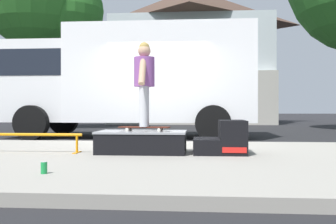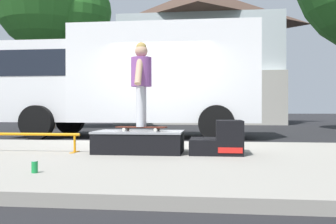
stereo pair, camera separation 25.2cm
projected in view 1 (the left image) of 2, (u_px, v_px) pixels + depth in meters
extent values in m
plane|color=black|center=(152.00, 144.00, 8.43)|extent=(140.00, 140.00, 0.00)
cube|color=gray|center=(127.00, 159.00, 5.44)|extent=(50.00, 5.00, 0.12)
cube|color=black|center=(142.00, 142.00, 5.77)|extent=(1.33, 0.77, 0.34)
cube|color=gray|center=(142.00, 132.00, 5.77)|extent=(1.35, 0.79, 0.03)
cube|color=black|center=(206.00, 146.00, 5.69)|extent=(0.39, 0.71, 0.23)
cube|color=black|center=(232.00, 137.00, 5.66)|extent=(0.39, 0.71, 0.50)
cube|color=red|center=(234.00, 150.00, 5.30)|extent=(0.34, 0.01, 0.08)
cylinder|color=orange|center=(34.00, 135.00, 5.81)|extent=(1.54, 0.04, 0.04)
cylinder|color=orange|center=(77.00, 144.00, 5.76)|extent=(0.04, 0.04, 0.28)
cube|color=orange|center=(77.00, 152.00, 5.76)|extent=(0.06, 0.28, 0.01)
cube|color=#4C1E14|center=(144.00, 127.00, 5.75)|extent=(0.80, 0.29, 0.02)
cylinder|color=silver|center=(161.00, 129.00, 5.79)|extent=(0.06, 0.04, 0.05)
cylinder|color=silver|center=(159.00, 130.00, 5.62)|extent=(0.06, 0.04, 0.05)
cylinder|color=silver|center=(131.00, 129.00, 5.89)|extent=(0.06, 0.04, 0.05)
cylinder|color=silver|center=(127.00, 129.00, 5.71)|extent=(0.06, 0.04, 0.05)
cylinder|color=silver|center=(145.00, 107.00, 5.83)|extent=(0.13, 0.13, 0.62)
cylinder|color=silver|center=(144.00, 106.00, 5.67)|extent=(0.13, 0.13, 0.62)
cylinder|color=#8C4C99|center=(144.00, 72.00, 5.75)|extent=(0.32, 0.32, 0.45)
cylinder|color=tan|center=(146.00, 74.00, 5.94)|extent=(0.10, 0.27, 0.43)
cylinder|color=tan|center=(142.00, 71.00, 5.55)|extent=(0.10, 0.27, 0.43)
sphere|color=tan|center=(144.00, 51.00, 5.75)|extent=(0.20, 0.20, 0.20)
sphere|color=tan|center=(144.00, 47.00, 5.75)|extent=(0.16, 0.16, 0.16)
cylinder|color=#198C3F|center=(44.00, 168.00, 3.88)|extent=(0.07, 0.07, 0.12)
cylinder|color=silver|center=(44.00, 162.00, 3.88)|extent=(0.06, 0.06, 0.00)
cube|color=white|center=(162.00, 76.00, 10.61)|extent=(5.00, 2.35, 2.60)
cube|color=white|center=(44.00, 83.00, 10.90)|extent=(1.90, 2.16, 2.20)
cube|color=black|center=(44.00, 67.00, 10.89)|extent=(1.92, 2.19, 0.70)
cylinder|color=black|center=(31.00, 123.00, 9.72)|extent=(0.90, 0.28, 0.90)
cylinder|color=black|center=(64.00, 120.00, 12.06)|extent=(0.90, 0.28, 0.90)
cylinder|color=black|center=(213.00, 123.00, 9.34)|extent=(0.90, 0.28, 0.90)
cylinder|color=black|center=(210.00, 120.00, 11.68)|extent=(0.90, 0.28, 0.90)
cylinder|color=brown|center=(40.00, 80.00, 15.54)|extent=(0.56, 0.56, 4.00)
sphere|color=#286623|center=(68.00, 10.00, 15.42)|extent=(2.89, 2.89, 2.89)
cube|color=silver|center=(191.00, 75.00, 23.60)|extent=(9.00, 7.50, 6.00)
cube|color=#B2ADA3|center=(190.00, 98.00, 19.62)|extent=(9.00, 0.50, 2.80)
pyramid|color=#473328|center=(192.00, 8.00, 23.58)|extent=(9.54, 7.95, 2.40)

